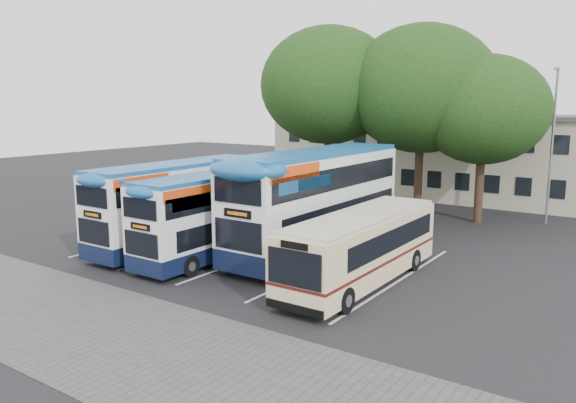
# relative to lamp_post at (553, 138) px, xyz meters

# --- Properties ---
(ground) EXTENTS (120.00, 120.00, 0.00)m
(ground) POSITION_rel_lamp_post_xyz_m (-6.00, -19.97, -5.08)
(ground) COLOR black
(ground) RESTS_ON ground
(paving_strip) EXTENTS (40.00, 6.00, 0.01)m
(paving_strip) POSITION_rel_lamp_post_xyz_m (-8.00, -24.97, -5.08)
(paving_strip) COLOR #595654
(paving_strip) RESTS_ON ground
(bay_lines) EXTENTS (14.12, 11.00, 0.01)m
(bay_lines) POSITION_rel_lamp_post_xyz_m (-9.75, -14.97, -5.08)
(bay_lines) COLOR silver
(bay_lines) RESTS_ON ground
(depot_building) EXTENTS (32.40, 8.40, 6.20)m
(depot_building) POSITION_rel_lamp_post_xyz_m (-6.00, 7.02, -1.93)
(depot_building) COLOR #C1B99B
(depot_building) RESTS_ON ground
(lamp_post) EXTENTS (0.25, 1.05, 9.06)m
(lamp_post) POSITION_rel_lamp_post_xyz_m (0.00, 0.00, 0.00)
(lamp_post) COLOR gray
(lamp_post) RESTS_ON ground
(tree_left) EXTENTS (8.90, 8.90, 11.96)m
(tree_left) POSITION_rel_lamp_post_xyz_m (-13.00, -3.39, 3.08)
(tree_left) COLOR black
(tree_left) RESTS_ON ground
(tree_mid) EXTENTS (9.20, 9.20, 11.82)m
(tree_mid) POSITION_rel_lamp_post_xyz_m (-7.21, -2.00, 2.81)
(tree_mid) COLOR black
(tree_mid) RESTS_ON ground
(tree_right) EXTENTS (7.47, 7.47, 9.86)m
(tree_right) POSITION_rel_lamp_post_xyz_m (-3.49, -1.81, 1.58)
(tree_right) COLOR black
(tree_right) RESTS_ON ground
(bus_dd_left) EXTENTS (2.44, 10.05, 4.19)m
(bus_dd_left) POSITION_rel_lamp_post_xyz_m (-14.07, -15.91, -2.78)
(bus_dd_left) COLOR #0E1734
(bus_dd_left) RESTS_ON ground
(bus_dd_mid) EXTENTS (2.29, 9.44, 3.93)m
(bus_dd_mid) POSITION_rel_lamp_post_xyz_m (-11.10, -16.21, -2.92)
(bus_dd_mid) COLOR #0E1734
(bus_dd_mid) RESTS_ON ground
(bus_dd_right) EXTENTS (2.84, 11.69, 4.87)m
(bus_dd_right) POSITION_rel_lamp_post_xyz_m (-7.90, -12.96, -2.40)
(bus_dd_right) COLOR #0E1734
(bus_dd_right) RESTS_ON ground
(bus_single) EXTENTS (2.40, 9.45, 2.82)m
(bus_single) POSITION_rel_lamp_post_xyz_m (-3.88, -16.04, -3.49)
(bus_single) COLOR beige
(bus_single) RESTS_ON ground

